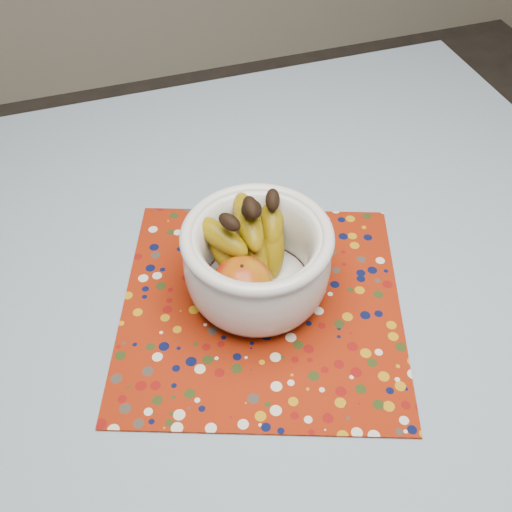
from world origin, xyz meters
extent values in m
plane|color=#2D2826|center=(0.00, 0.00, 0.00)|extent=(4.00, 4.00, 0.00)
cube|color=brown|center=(0.00, 0.00, 0.73)|extent=(1.20, 1.20, 0.04)
cylinder|color=brown|center=(-0.53, 0.53, 0.35)|extent=(0.06, 0.06, 0.71)
cylinder|color=brown|center=(0.53, 0.53, 0.35)|extent=(0.06, 0.06, 0.71)
cylinder|color=brown|center=(0.65, 0.22, 0.20)|extent=(0.03, 0.03, 0.40)
cube|color=slate|center=(0.00, 0.00, 0.76)|extent=(1.32, 1.32, 0.01)
cube|color=maroon|center=(-0.04, 0.00, 0.76)|extent=(0.55, 0.55, 0.00)
cylinder|color=silver|center=(-0.04, 0.03, 0.77)|extent=(0.11, 0.11, 0.01)
cylinder|color=silver|center=(-0.04, 0.03, 0.78)|extent=(0.16, 0.16, 0.01)
torus|color=silver|center=(-0.04, 0.03, 0.89)|extent=(0.22, 0.22, 0.02)
ellipsoid|color=maroon|center=(-0.07, 0.00, 0.83)|extent=(0.09, 0.09, 0.08)
sphere|color=black|center=(-0.03, 0.06, 0.91)|extent=(0.03, 0.03, 0.03)
camera|label=1|loc=(-0.23, -0.54, 1.50)|focal=42.00mm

